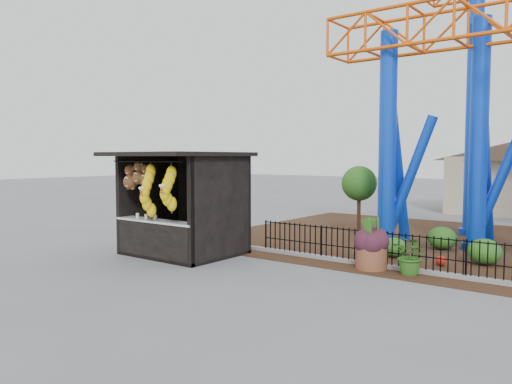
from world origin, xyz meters
The scene contains 9 objects.
ground centered at (0.00, 0.00, 0.00)m, with size 120.00×120.00×0.00m, color slate.
mulch_bed centered at (4.00, 8.00, 0.01)m, with size 18.00×12.00×0.02m, color #331E11.
curb centered at (4.00, 3.00, 0.06)m, with size 18.00×0.18×0.12m, color gray.
prize_booth centered at (-3.00, 0.92, 1.52)m, with size 3.50×3.40×3.12m.
picket_fence centered at (4.90, 3.00, 0.50)m, with size 12.20×0.06×1.00m, color black, non-canonical shape.
terracotta_planter centered at (2.49, 2.70, 0.32)m, with size 0.83×0.83×0.64m, color brown.
planter_foliage centered at (2.49, 2.70, 0.96)m, with size 0.70×0.70×0.64m, color #371622.
potted_plant centered at (3.57, 2.70, 0.50)m, with size 0.90×0.78×1.00m, color #275A1A.
landscaping centered at (4.60, 5.55, 0.33)m, with size 8.50×3.15×0.72m.
Camera 1 is at (7.99, -9.52, 2.97)m, focal length 35.00 mm.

